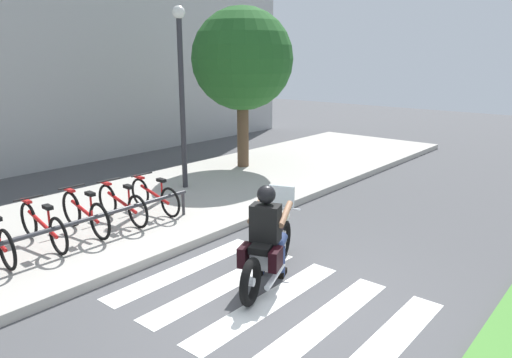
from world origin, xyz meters
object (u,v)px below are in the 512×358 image
(bicycle_3, at_px, (43,226))
(bicycle_4, at_px, (85,213))
(street_lamp, at_px, (181,83))
(bike_rack, at_px, (60,229))
(tree_near_rack, at_px, (242,60))
(motorcycle, at_px, (269,249))
(bicycle_5, at_px, (122,204))
(bicycle_6, at_px, (154,196))
(rider, at_px, (267,227))

(bicycle_3, xyz_separation_m, bicycle_4, (0.75, -0.00, 0.02))
(street_lamp, bearing_deg, bike_rack, -159.14)
(bicycle_4, height_order, tree_near_rack, tree_near_rack)
(motorcycle, bearing_deg, tree_near_rack, 44.64)
(bicycle_3, xyz_separation_m, bicycle_5, (1.50, -0.00, 0.00))
(bicycle_3, relative_size, bicycle_4, 1.04)
(bicycle_4, bearing_deg, bike_rack, -143.53)
(tree_near_rack, bearing_deg, bicycle_4, -166.80)
(bicycle_4, xyz_separation_m, bike_rack, (-0.75, -0.55, 0.07))
(bicycle_3, height_order, bicycle_6, bicycle_3)
(bicycle_5, distance_m, bicycle_6, 0.75)
(bicycle_3, height_order, tree_near_rack, tree_near_rack)
(bicycle_6, bearing_deg, street_lamp, 29.58)
(bicycle_6, relative_size, street_lamp, 0.38)
(rider, relative_size, tree_near_rack, 0.33)
(bicycle_5, relative_size, tree_near_rack, 0.37)
(bicycle_5, bearing_deg, bicycle_4, -179.94)
(bicycle_3, distance_m, bicycle_5, 1.50)
(motorcycle, height_order, bicycle_5, motorcycle)
(bike_rack, bearing_deg, bicycle_4, 36.47)
(bike_rack, distance_m, tree_near_rack, 7.07)
(bicycle_3, distance_m, street_lamp, 4.47)
(motorcycle, bearing_deg, bicycle_4, 105.30)
(motorcycle, height_order, street_lamp, street_lamp)
(motorcycle, xyz_separation_m, bicycle_6, (0.59, 3.33, 0.02))
(bicycle_3, bearing_deg, rider, -64.69)
(bicycle_3, bearing_deg, tree_near_rack, 11.68)
(motorcycle, xyz_separation_m, street_lamp, (2.20, 4.25, 2.08))
(bicycle_5, distance_m, tree_near_rack, 5.64)
(bicycle_3, bearing_deg, bicycle_5, -0.02)
(bicycle_3, bearing_deg, motorcycle, -63.51)
(motorcycle, relative_size, street_lamp, 0.50)
(bicycle_3, bearing_deg, street_lamp, 13.35)
(bicycle_6, xyz_separation_m, street_lamp, (1.61, 0.92, 2.06))
(motorcycle, height_order, tree_near_rack, tree_near_rack)
(rider, xyz_separation_m, bike_rack, (-1.59, 2.80, -0.25))
(motorcycle, height_order, bicycle_4, motorcycle)
(street_lamp, relative_size, tree_near_rack, 0.95)
(rider, height_order, street_lamp, street_lamp)
(bicycle_5, xyz_separation_m, bike_rack, (-1.50, -0.55, 0.08))
(motorcycle, distance_m, bicycle_3, 3.72)
(bicycle_4, bearing_deg, rider, -75.98)
(bike_rack, xyz_separation_m, street_lamp, (3.86, 1.47, 1.97))
(bicycle_3, bearing_deg, bicycle_6, 0.00)
(bicycle_4, bearing_deg, motorcycle, -74.70)
(motorcycle, bearing_deg, bicycle_6, 80.00)
(rider, relative_size, bicycle_3, 0.84)
(motorcycle, relative_size, bike_rack, 0.41)
(bicycle_5, bearing_deg, tree_near_rack, 15.14)
(bicycle_3, height_order, bike_rack, bicycle_3)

